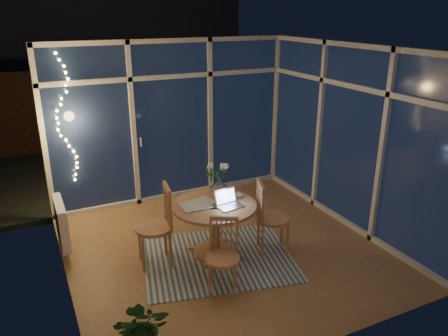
{
  "coord_description": "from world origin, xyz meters",
  "views": [
    {
      "loc": [
        -2.23,
        -4.6,
        3.02
      ],
      "look_at": [
        0.1,
        0.25,
        1.05
      ],
      "focal_mm": 35.0,
      "sensor_mm": 36.0,
      "label": 1
    }
  ],
  "objects_px": {
    "dining_table": "(214,230)",
    "flower_vase": "(220,187)",
    "chair_left": "(154,226)",
    "chair_front": "(223,257)",
    "potted_plant": "(143,332)",
    "chair_right": "(273,217)",
    "laptop": "(230,199)"
  },
  "relations": [
    {
      "from": "dining_table",
      "to": "chair_right",
      "type": "bearing_deg",
      "value": -17.64
    },
    {
      "from": "chair_left",
      "to": "chair_right",
      "type": "relative_size",
      "value": 1.05
    },
    {
      "from": "flower_vase",
      "to": "chair_front",
      "type": "bearing_deg",
      "value": -113.25
    },
    {
      "from": "dining_table",
      "to": "chair_right",
      "type": "height_order",
      "value": "chair_right"
    },
    {
      "from": "dining_table",
      "to": "chair_right",
      "type": "xyz_separation_m",
      "value": [
        0.73,
        -0.23,
        0.14
      ]
    },
    {
      "from": "flower_vase",
      "to": "potted_plant",
      "type": "xyz_separation_m",
      "value": [
        -1.54,
        -1.71,
        -0.45
      ]
    },
    {
      "from": "chair_front",
      "to": "potted_plant",
      "type": "relative_size",
      "value": 1.14
    },
    {
      "from": "potted_plant",
      "to": "dining_table",
      "type": "bearing_deg",
      "value": 47.21
    },
    {
      "from": "chair_left",
      "to": "chair_front",
      "type": "bearing_deg",
      "value": 38.83
    },
    {
      "from": "chair_left",
      "to": "chair_front",
      "type": "xyz_separation_m",
      "value": [
        0.52,
        -0.88,
        -0.09
      ]
    },
    {
      "from": "dining_table",
      "to": "laptop",
      "type": "distance_m",
      "value": 0.52
    },
    {
      "from": "potted_plant",
      "to": "chair_right",
      "type": "bearing_deg",
      "value": 30.45
    },
    {
      "from": "dining_table",
      "to": "potted_plant",
      "type": "relative_size",
      "value": 1.4
    },
    {
      "from": "dining_table",
      "to": "flower_vase",
      "type": "xyz_separation_m",
      "value": [
        0.2,
        0.26,
        0.47
      ]
    },
    {
      "from": "laptop",
      "to": "chair_left",
      "type": "bearing_deg",
      "value": 154.0
    },
    {
      "from": "chair_left",
      "to": "chair_right",
      "type": "xyz_separation_m",
      "value": [
        1.48,
        -0.38,
        -0.02
      ]
    },
    {
      "from": "chair_right",
      "to": "laptop",
      "type": "bearing_deg",
      "value": 102.14
    },
    {
      "from": "chair_front",
      "to": "flower_vase",
      "type": "relative_size",
      "value": 4.14
    },
    {
      "from": "chair_left",
      "to": "chair_right",
      "type": "bearing_deg",
      "value": 83.72
    },
    {
      "from": "dining_table",
      "to": "laptop",
      "type": "height_order",
      "value": "laptop"
    },
    {
      "from": "laptop",
      "to": "dining_table",
      "type": "bearing_deg",
      "value": 126.98
    },
    {
      "from": "chair_left",
      "to": "flower_vase",
      "type": "distance_m",
      "value": 1.0
    },
    {
      "from": "chair_right",
      "to": "laptop",
      "type": "distance_m",
      "value": 0.67
    },
    {
      "from": "dining_table",
      "to": "flower_vase",
      "type": "distance_m",
      "value": 0.57
    },
    {
      "from": "dining_table",
      "to": "chair_left",
      "type": "relative_size",
      "value": 1.02
    },
    {
      "from": "chair_left",
      "to": "chair_right",
      "type": "height_order",
      "value": "chair_left"
    },
    {
      "from": "chair_right",
      "to": "dining_table",
      "type": "bearing_deg",
      "value": 92.43
    },
    {
      "from": "chair_right",
      "to": "laptop",
      "type": "xyz_separation_m",
      "value": [
        -0.58,
        0.08,
        0.34
      ]
    },
    {
      "from": "chair_left",
      "to": "potted_plant",
      "type": "relative_size",
      "value": 1.38
    },
    {
      "from": "chair_left",
      "to": "laptop",
      "type": "height_order",
      "value": "chair_left"
    },
    {
      "from": "chair_right",
      "to": "flower_vase",
      "type": "distance_m",
      "value": 0.79
    },
    {
      "from": "dining_table",
      "to": "chair_left",
      "type": "height_order",
      "value": "chair_left"
    }
  ]
}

